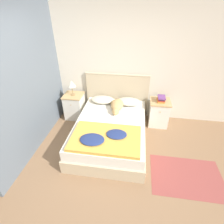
{
  "coord_description": "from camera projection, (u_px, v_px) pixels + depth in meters",
  "views": [
    {
      "loc": [
        0.39,
        -1.78,
        2.53
      ],
      "look_at": [
        -0.06,
        1.24,
        0.58
      ],
      "focal_mm": 28.0,
      "sensor_mm": 36.0,
      "label": 1
    }
  ],
  "objects": [
    {
      "name": "wall_side_left",
      "position": [
        34.0,
        80.0,
        3.28
      ],
      "size": [
        0.06,
        3.1,
        2.55
      ],
      "color": "slate",
      "rests_on": "ground_plane"
    },
    {
      "name": "headboard",
      "position": [
        117.0,
        94.0,
        4.31
      ],
      "size": [
        1.51,
        0.06,
        1.12
      ],
      "color": "#C6B28E",
      "rests_on": "ground_plane"
    },
    {
      "name": "dog",
      "position": [
        117.0,
        105.0,
        3.88
      ],
      "size": [
        0.27,
        0.66,
        0.19
      ],
      "color": "tan",
      "rests_on": "bed"
    },
    {
      "name": "book_stack",
      "position": [
        161.0,
        99.0,
        3.89
      ],
      "size": [
        0.17,
        0.23,
        0.11
      ],
      "color": "orange",
      "rests_on": "nightstand_right"
    },
    {
      "name": "table_lamp",
      "position": [
        72.0,
        84.0,
        4.03
      ],
      "size": [
        0.19,
        0.19,
        0.36
      ],
      "color": "#9E7A4C",
      "rests_on": "nightstand_left"
    },
    {
      "name": "quilt",
      "position": [
        105.0,
        138.0,
        3.04
      ],
      "size": [
        1.21,
        0.8,
        0.1
      ],
      "color": "gold",
      "rests_on": "bed"
    },
    {
      "name": "pillow_left",
      "position": [
        103.0,
        100.0,
        4.15
      ],
      "size": [
        0.55,
        0.37,
        0.13
      ],
      "color": "beige",
      "rests_on": "bed"
    },
    {
      "name": "nightstand_right",
      "position": [
        159.0,
        113.0,
        4.09
      ],
      "size": [
        0.45,
        0.45,
        0.63
      ],
      "color": "silver",
      "rests_on": "ground_plane"
    },
    {
      "name": "wall_back",
      "position": [
        121.0,
        66.0,
        3.99
      ],
      "size": [
        9.0,
        0.06,
        2.55
      ],
      "color": "beige",
      "rests_on": "ground_plane"
    },
    {
      "name": "ground_plane",
      "position": [
        105.0,
        181.0,
        2.9
      ],
      "size": [
        16.0,
        16.0,
        0.0
      ],
      "primitive_type": "plane",
      "color": "#896647"
    },
    {
      "name": "nightstand_left",
      "position": [
        75.0,
        106.0,
        4.35
      ],
      "size": [
        0.45,
        0.45,
        0.63
      ],
      "color": "silver",
      "rests_on": "ground_plane"
    },
    {
      "name": "rug",
      "position": [
        186.0,
        176.0,
        2.98
      ],
      "size": [
        1.19,
        0.84,
        0.0
      ],
      "color": "#93423D",
      "rests_on": "ground_plane"
    },
    {
      "name": "pillow_right",
      "position": [
        129.0,
        102.0,
        4.07
      ],
      "size": [
        0.55,
        0.37,
        0.13
      ],
      "color": "beige",
      "rests_on": "bed"
    },
    {
      "name": "bed",
      "position": [
        111.0,
        131.0,
        3.65
      ],
      "size": [
        1.43,
        1.99,
        0.48
      ],
      "color": "#C6B28E",
      "rests_on": "ground_plane"
    }
  ]
}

